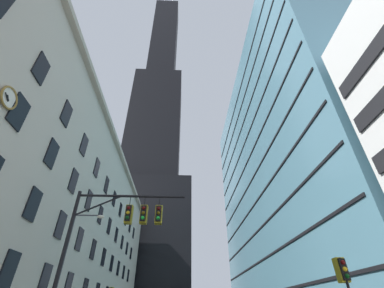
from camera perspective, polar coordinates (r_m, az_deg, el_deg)
station_building at (r=40.85m, az=-29.60°, el=-15.15°), size 15.55×63.41×24.46m
dark_skyscraper at (r=99.11m, az=-8.82°, el=-2.40°), size 28.83×28.83×186.73m
glass_office_midrise at (r=47.75m, az=21.00°, el=-5.62°), size 14.61×49.64×45.66m
traffic_signal_mast at (r=15.24m, az=-16.00°, el=-17.77°), size 6.43×0.63×7.70m
traffic_light_near_right at (r=14.66m, az=31.24°, el=-24.20°), size 0.40×0.63×3.84m
street_lamppost at (r=21.31m, az=-26.37°, el=-22.48°), size 2.35×0.32×8.12m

